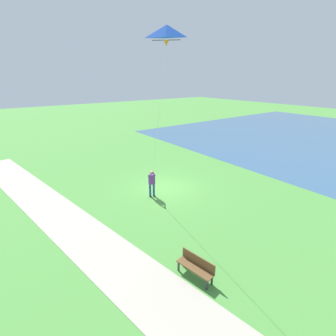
{
  "coord_description": "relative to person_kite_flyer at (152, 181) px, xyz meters",
  "views": [
    {
      "loc": [
        8.97,
        12.39,
        7.18
      ],
      "look_at": [
        0.7,
        1.23,
        2.01
      ],
      "focal_mm": 26.12,
      "sensor_mm": 36.0,
      "label": 1
    }
  ],
  "objects": [
    {
      "name": "walkway_path",
      "position": [
        4.94,
        1.51,
        -1.04
      ],
      "size": [
        8.01,
        31.92,
        0.02
      ],
      "primitive_type": "cube",
      "rotation": [
        0.0,
        0.0,
        0.18
      ],
      "color": "#ADA393",
      "rests_on": "ground"
    },
    {
      "name": "park_bench_near_walkway",
      "position": [
        2.33,
        6.63,
        -0.54
      ],
      "size": [
        0.7,
        1.55,
        0.88
      ],
      "color": "brown",
      "rests_on": "ground"
    },
    {
      "name": "ground_plane",
      "position": [
        -1.42,
        -0.49,
        -1.05
      ],
      "size": [
        120.0,
        120.0,
        0.0
      ],
      "primitive_type": "plane",
      "color": "#4C8E3D"
    },
    {
      "name": "person_kite_flyer",
      "position": [
        0.0,
        0.0,
        0.0
      ],
      "size": [
        0.49,
        0.63,
        1.83
      ],
      "color": "#232328",
      "rests_on": "ground"
    },
    {
      "name": "flying_kite",
      "position": [
        1.24,
        3.28,
        7.56
      ],
      "size": [
        1.67,
        3.51,
        7.29
      ],
      "color": "blue"
    }
  ]
}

